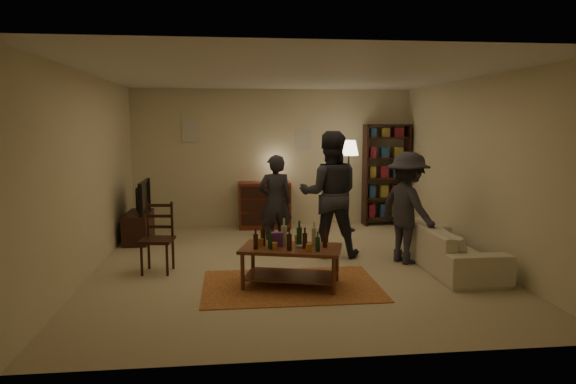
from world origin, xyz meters
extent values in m
plane|color=#C6B793|center=(0.00, 0.00, 0.00)|extent=(6.00, 6.00, 0.00)
plane|color=beige|center=(0.00, 3.00, 1.35)|extent=(5.50, 0.00, 5.50)
plane|color=beige|center=(-2.75, 0.00, 1.35)|extent=(0.00, 6.00, 6.00)
plane|color=beige|center=(2.75, 0.00, 1.35)|extent=(0.00, 6.00, 6.00)
plane|color=beige|center=(0.00, -3.00, 1.35)|extent=(5.50, 0.00, 5.50)
plane|color=white|center=(0.00, 0.00, 2.70)|extent=(6.00, 6.00, 0.00)
cube|color=beige|center=(-1.60, 2.98, 1.90)|extent=(0.35, 0.03, 0.45)
cube|color=beige|center=(0.60, 2.98, 1.70)|extent=(0.30, 0.03, 0.40)
cube|color=brown|center=(-0.12, -0.97, 0.01)|extent=(2.20, 1.50, 0.01)
cube|color=brown|center=(-0.12, -0.97, 0.48)|extent=(1.37, 0.98, 0.04)
cube|color=brown|center=(-0.12, -0.97, 0.13)|extent=(1.24, 0.86, 0.02)
cylinder|color=brown|center=(-0.73, -1.08, 0.23)|extent=(0.05, 0.05, 0.46)
cylinder|color=brown|center=(0.34, -1.38, 0.23)|extent=(0.05, 0.05, 0.46)
cylinder|color=brown|center=(-0.58, -0.55, 0.23)|extent=(0.05, 0.05, 0.46)
cylinder|color=brown|center=(0.49, -0.85, 0.23)|extent=(0.05, 0.05, 0.46)
cylinder|color=#B07828|center=(-0.49, -0.89, 0.55)|extent=(0.07, 0.07, 0.10)
cylinder|color=#B07828|center=(-0.33, -1.08, 0.55)|extent=(0.07, 0.07, 0.09)
cylinder|color=#B07828|center=(-0.01, -0.78, 0.56)|extent=(0.07, 0.07, 0.11)
cylinder|color=#B07828|center=(0.07, -1.21, 0.55)|extent=(0.07, 0.07, 0.09)
cube|color=#5F2E7F|center=(-0.28, -0.90, 0.59)|extent=(0.14, 0.09, 0.18)
cylinder|color=gray|center=(-0.01, -1.02, 0.52)|extent=(0.12, 0.12, 0.02)
cube|color=black|center=(-1.86, -0.17, 0.45)|extent=(0.47, 0.47, 0.04)
cylinder|color=black|center=(-2.05, -0.31, 0.22)|extent=(0.04, 0.04, 0.44)
cylinder|color=black|center=(-1.71, -0.36, 0.22)|extent=(0.04, 0.04, 0.44)
cylinder|color=black|center=(-2.01, 0.03, 0.22)|extent=(0.04, 0.04, 0.44)
cylinder|color=black|center=(-1.67, -0.02, 0.22)|extent=(0.04, 0.04, 0.44)
cube|color=black|center=(-1.84, 0.00, 0.72)|extent=(0.34, 0.07, 0.50)
cube|color=black|center=(-2.45, 1.80, 0.25)|extent=(0.40, 1.00, 0.50)
imported|color=black|center=(-2.43, 1.80, 0.78)|extent=(0.13, 0.97, 0.56)
cube|color=maroon|center=(-0.20, 2.72, 0.45)|extent=(1.00, 0.48, 0.90)
cube|color=black|center=(-0.20, 2.47, 0.22)|extent=(0.92, 0.02, 0.22)
cube|color=black|center=(-0.20, 2.47, 0.48)|extent=(0.92, 0.02, 0.22)
cube|color=black|center=(-0.20, 2.47, 0.74)|extent=(0.92, 0.02, 0.22)
cylinder|color=black|center=(0.05, 2.72, 0.92)|extent=(0.12, 0.12, 0.04)
cylinder|color=black|center=(0.05, 2.72, 1.05)|extent=(0.02, 0.02, 0.22)
cone|color=#FFE5B2|center=(0.05, 2.72, 1.26)|extent=(0.26, 0.26, 0.20)
cube|color=black|center=(1.82, 2.78, 1.00)|extent=(0.04, 0.34, 2.00)
cube|color=black|center=(2.68, 2.78, 1.00)|extent=(0.04, 0.34, 2.00)
cube|color=black|center=(2.25, 2.78, 0.15)|extent=(0.90, 0.34, 0.03)
cube|color=black|center=(2.25, 2.78, 0.55)|extent=(0.90, 0.34, 0.03)
cube|color=black|center=(2.25, 2.78, 0.95)|extent=(0.90, 0.34, 0.03)
cube|color=black|center=(2.25, 2.78, 1.35)|extent=(0.90, 0.34, 0.03)
cube|color=black|center=(2.25, 2.78, 1.75)|extent=(0.90, 0.34, 0.03)
cube|color=black|center=(2.25, 2.78, 2.00)|extent=(0.90, 0.34, 0.03)
cube|color=maroon|center=(1.95, 2.78, 0.29)|extent=(0.12, 0.22, 0.26)
cube|color=navy|center=(2.20, 2.78, 0.29)|extent=(0.15, 0.22, 0.26)
cube|color=olive|center=(2.47, 2.78, 0.29)|extent=(0.18, 0.22, 0.26)
cube|color=navy|center=(1.95, 2.78, 0.69)|extent=(0.12, 0.22, 0.24)
cube|color=olive|center=(2.20, 2.78, 0.69)|extent=(0.15, 0.22, 0.24)
cube|color=maroon|center=(2.47, 2.78, 0.69)|extent=(0.18, 0.22, 0.24)
cube|color=olive|center=(1.95, 2.78, 1.07)|extent=(0.12, 0.22, 0.22)
cube|color=maroon|center=(2.20, 2.78, 1.07)|extent=(0.15, 0.22, 0.22)
cube|color=navy|center=(2.47, 2.78, 1.07)|extent=(0.18, 0.22, 0.22)
cube|color=maroon|center=(1.95, 2.78, 1.47)|extent=(0.12, 0.22, 0.20)
cube|color=navy|center=(2.20, 2.78, 1.47)|extent=(0.15, 0.22, 0.20)
cube|color=olive|center=(2.47, 2.78, 1.47)|extent=(0.18, 0.22, 0.20)
cube|color=navy|center=(1.95, 2.78, 1.85)|extent=(0.12, 0.22, 0.18)
cube|color=olive|center=(2.20, 2.78, 1.85)|extent=(0.15, 0.22, 0.18)
cube|color=maroon|center=(2.47, 2.78, 1.85)|extent=(0.18, 0.22, 0.18)
cylinder|color=black|center=(1.36, 2.26, 0.01)|extent=(0.28, 0.28, 0.03)
cylinder|color=black|center=(1.36, 2.26, 0.76)|extent=(0.03, 0.03, 1.53)
cone|color=#FFE5B2|center=(1.36, 2.26, 1.58)|extent=(0.36, 0.36, 0.28)
imported|color=beige|center=(2.20, -0.40, 0.30)|extent=(0.81, 2.08, 0.61)
imported|color=#232228|center=(-0.14, 1.01, 0.77)|extent=(0.59, 0.42, 1.54)
imported|color=#27282F|center=(0.65, 0.46, 0.96)|extent=(1.03, 0.85, 1.92)
imported|color=#2B2A32|center=(1.70, -0.05, 0.81)|extent=(0.96, 1.20, 1.63)
camera|label=1|loc=(-0.86, -7.16, 2.03)|focal=32.00mm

